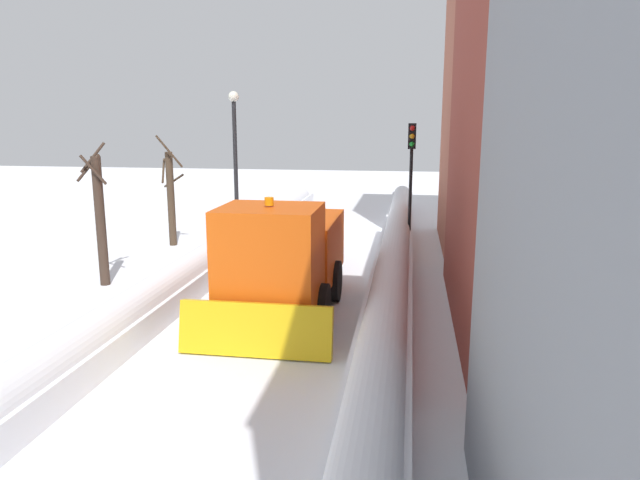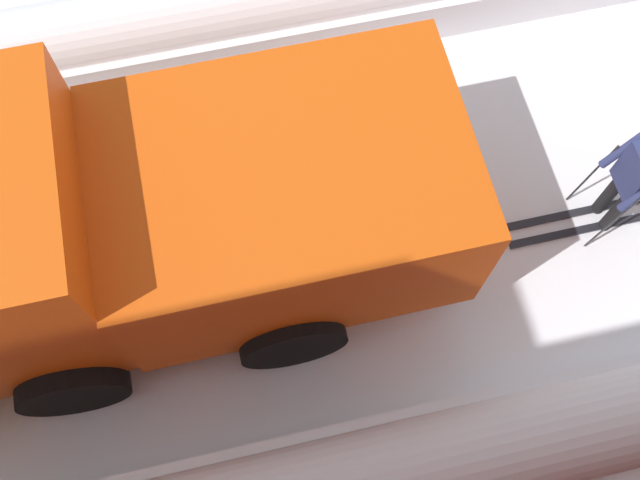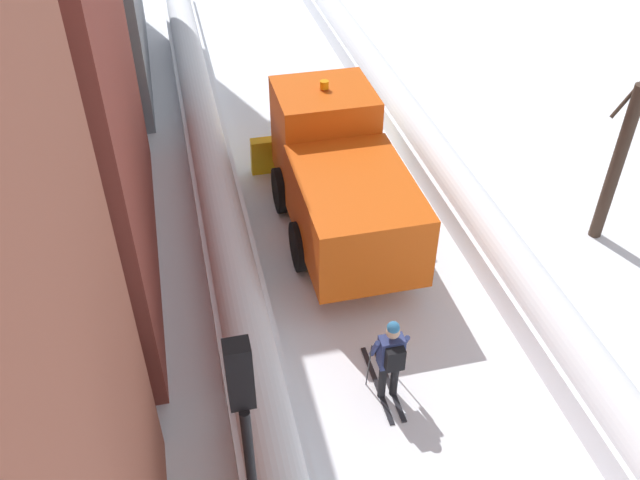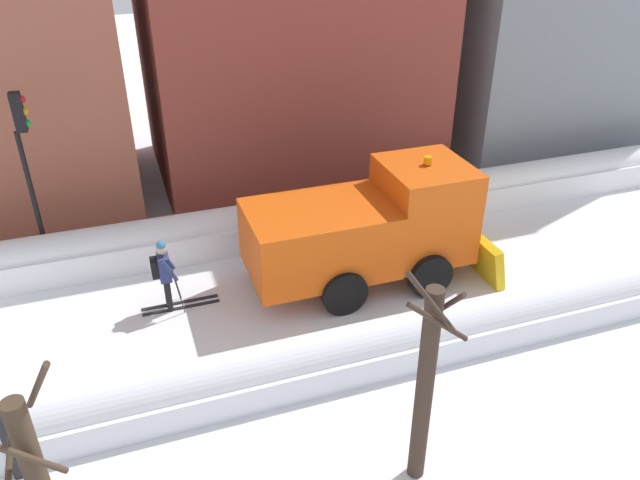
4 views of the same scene
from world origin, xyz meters
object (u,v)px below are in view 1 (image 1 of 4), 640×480
Objects in this scene: bare_tree_near at (171,197)px; bare_tree_mid at (100,218)px; street_lamp at (235,150)px; skier at (327,236)px; plow_truck at (284,255)px; traffic_light_pole at (411,163)px.

bare_tree_near reaches higher than bare_tree_mid.
street_lamp is at bearing -108.54° from bare_tree_mid.
street_lamp is at bearing -36.97° from skier.
skier is 0.44× the size of bare_tree_mid.
plow_truck is at bearing 130.19° from bare_tree_near.
traffic_light_pole is at bearing 176.24° from street_lamp.
street_lamp is 1.38× the size of bare_tree_near.
traffic_light_pole is 9.14m from bare_tree_near.
skier is at bearing -151.51° from bare_tree_mid.
street_lamp is 1.40× the size of bare_tree_mid.
traffic_light_pole reaches higher than bare_tree_near.
plow_truck is at bearing 164.51° from bare_tree_mid.
skier is at bearing -94.21° from plow_truck.
traffic_light_pole is 10.70m from bare_tree_mid.
plow_truck is 1.29× the size of traffic_light_pole.
plow_truck is 3.31× the size of skier.
bare_tree_near is (6.34, -2.15, 0.89)m from skier.
traffic_light_pole reaches higher than skier.
bare_tree_mid is at bearing 33.79° from traffic_light_pole.
traffic_light_pole is 0.80× the size of street_lamp.
street_lamp is 3.04m from bare_tree_near.
street_lamp is at bearing -3.76° from traffic_light_pole.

